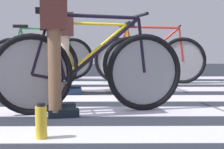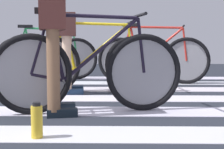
{
  "view_description": "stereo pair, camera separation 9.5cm",
  "coord_description": "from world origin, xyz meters",
  "views": [
    {
      "loc": [
        0.49,
        -3.27,
        0.65
      ],
      "look_at": [
        0.52,
        0.07,
        0.34
      ],
      "focal_mm": 54.89,
      "sensor_mm": 36.0,
      "label": 1
    },
    {
      "loc": [
        0.58,
        -3.27,
        0.65
      ],
      "look_at": [
        0.52,
        0.07,
        0.34
      ],
      "focal_mm": 54.89,
      "sensor_mm": 36.0,
      "label": 2
    }
  ],
  "objects": [
    {
      "name": "cyclist_1_of_4",
      "position": [
        0.01,
        -0.27,
        0.68
      ],
      "size": [
        0.38,
        0.45,
        1.03
      ],
      "rotation": [
        0.0,
        0.0,
        0.2
      ],
      "color": "brown",
      "rests_on": "ground"
    },
    {
      "name": "water_bottle",
      "position": [
        0.04,
        -1.05,
        0.13
      ],
      "size": [
        0.08,
        0.08,
        0.24
      ],
      "color": "gold",
      "rests_on": "ground"
    },
    {
      "name": "bicycle_3_of_4",
      "position": [
        1.11,
        2.04,
        0.41
      ],
      "size": [
        1.73,
        0.52,
        0.93
      ],
      "rotation": [
        0.0,
        0.0,
        -0.14
      ],
      "color": "black",
      "rests_on": "ground"
    },
    {
      "name": "bicycle_4_of_4",
      "position": [
        -0.65,
        2.57,
        0.41
      ],
      "size": [
        1.73,
        0.52,
        0.93
      ],
      "rotation": [
        0.0,
        0.0,
        0.14
      ],
      "color": "black",
      "rests_on": "ground"
    },
    {
      "name": "crosswalk_markings",
      "position": [
        0.01,
        0.2,
        0.02
      ],
      "size": [
        5.42,
        5.73,
        0.0
      ],
      "color": "silver",
      "rests_on": "ground"
    },
    {
      "name": "ground",
      "position": [
        0.0,
        0.0,
        0.01
      ],
      "size": [
        18.0,
        14.0,
        0.02
      ],
      "color": "#22262F"
    },
    {
      "name": "cyclist_2_of_4",
      "position": [
        -0.06,
        1.0,
        0.66
      ],
      "size": [
        0.35,
        0.43,
        0.99
      ],
      "rotation": [
        0.0,
        0.0,
        0.11
      ],
      "color": "beige",
      "rests_on": "ground"
    },
    {
      "name": "bicycle_2_of_4",
      "position": [
        0.25,
        1.04,
        0.41
      ],
      "size": [
        1.73,
        0.52,
        0.93
      ],
      "rotation": [
        0.0,
        0.0,
        0.11
      ],
      "color": "black",
      "rests_on": "ground"
    },
    {
      "name": "bicycle_1_of_4",
      "position": [
        0.31,
        -0.21,
        0.41
      ],
      "size": [
        1.71,
        0.56,
        0.93
      ],
      "rotation": [
        0.0,
        0.0,
        0.2
      ],
      "color": "black",
      "rests_on": "ground"
    }
  ]
}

